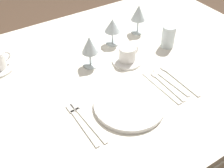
{
  "coord_description": "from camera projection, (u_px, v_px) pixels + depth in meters",
  "views": [
    {
      "loc": [
        -0.41,
        -0.79,
        1.49
      ],
      "look_at": [
        0.03,
        -0.09,
        0.76
      ],
      "focal_mm": 44.73,
      "sensor_mm": 36.0,
      "label": 1
    }
  ],
  "objects": [
    {
      "name": "drink_tumbler",
      "position": [
        168.0,
        36.0,
        1.3
      ],
      "size": [
        0.06,
        0.06,
        0.11
      ],
      "color": "silver",
      "rests_on": "dining_table"
    },
    {
      "name": "spoon_soup",
      "position": [
        163.0,
        82.0,
        1.13
      ],
      "size": [
        0.03,
        0.2,
        0.01
      ],
      "color": "beige",
      "rests_on": "dining_table"
    },
    {
      "name": "dinner_plate",
      "position": [
        129.0,
        104.0,
        1.03
      ],
      "size": [
        0.27,
        0.27,
        0.02
      ],
      "primitive_type": "cylinder",
      "color": "white",
      "rests_on": "dining_table"
    },
    {
      "name": "fork_outer",
      "position": [
        87.0,
        120.0,
        0.98
      ],
      "size": [
        0.03,
        0.23,
        0.0
      ],
      "color": "beige",
      "rests_on": "dining_table"
    },
    {
      "name": "dining_table",
      "position": [
        94.0,
        92.0,
        1.21
      ],
      "size": [
        1.8,
        1.11,
        0.74
      ],
      "color": "silver",
      "rests_on": "ground"
    },
    {
      "name": "spoon_tea",
      "position": [
        174.0,
        77.0,
        1.16
      ],
      "size": [
        0.03,
        0.23,
        0.01
      ],
      "color": "beige",
      "rests_on": "dining_table"
    },
    {
      "name": "coffee_cup_left",
      "position": [
        128.0,
        54.0,
        1.22
      ],
      "size": [
        0.1,
        0.07,
        0.07
      ],
      "color": "white",
      "rests_on": "saucer_left"
    },
    {
      "name": "wine_glass_right",
      "position": [
        138.0,
        14.0,
        1.36
      ],
      "size": [
        0.07,
        0.07,
        0.15
      ],
      "color": "silver",
      "rests_on": "dining_table"
    },
    {
      "name": "wine_glass_centre",
      "position": [
        90.0,
        46.0,
        1.16
      ],
      "size": [
        0.07,
        0.07,
        0.14
      ],
      "color": "silver",
      "rests_on": "dining_table"
    },
    {
      "name": "wine_glass_left",
      "position": [
        113.0,
        26.0,
        1.29
      ],
      "size": [
        0.08,
        0.08,
        0.13
      ],
      "color": "silver",
      "rests_on": "dining_table"
    },
    {
      "name": "fork_inner",
      "position": [
        81.0,
        123.0,
        0.97
      ],
      "size": [
        0.02,
        0.22,
        0.0
      ],
      "color": "beige",
      "rests_on": "dining_table"
    },
    {
      "name": "saucer_left",
      "position": [
        127.0,
        61.0,
        1.24
      ],
      "size": [
        0.13,
        0.13,
        0.01
      ],
      "primitive_type": "cylinder",
      "color": "white",
      "rests_on": "dining_table"
    },
    {
      "name": "dinner_knife",
      "position": [
        162.0,
        88.0,
        1.11
      ],
      "size": [
        0.02,
        0.22,
        0.0
      ],
      "color": "beige",
      "rests_on": "dining_table"
    },
    {
      "name": "spoon_dessert",
      "position": [
        166.0,
        79.0,
        1.15
      ],
      "size": [
        0.03,
        0.21,
        0.01
      ],
      "color": "beige",
      "rests_on": "dining_table"
    }
  ]
}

